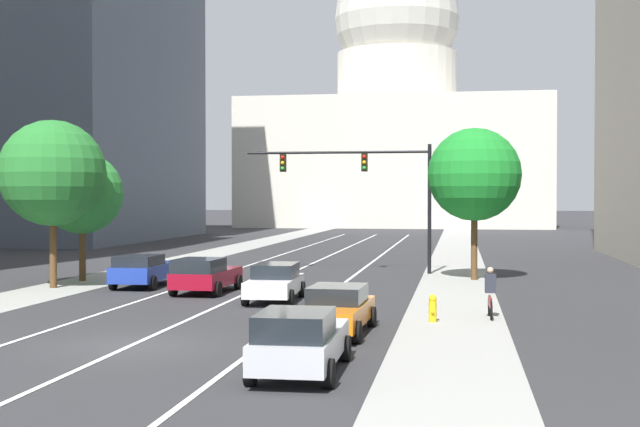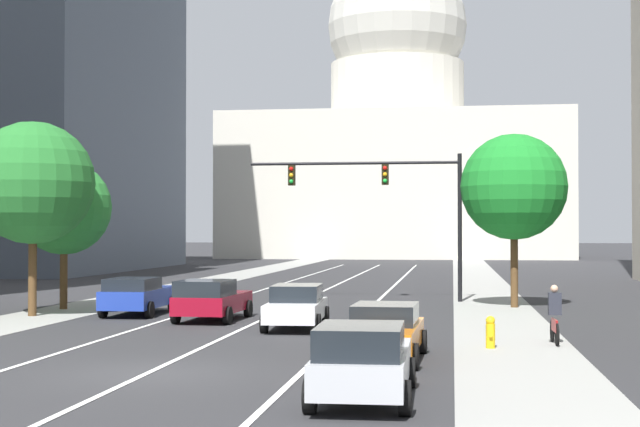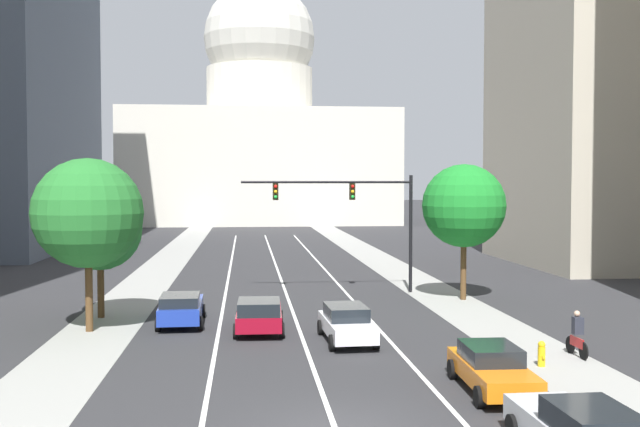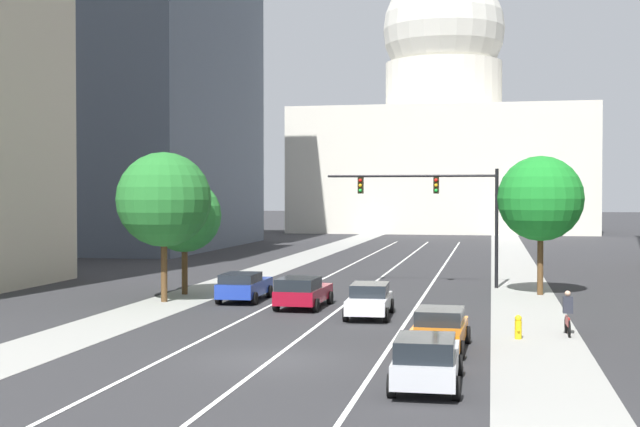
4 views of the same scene
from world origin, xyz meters
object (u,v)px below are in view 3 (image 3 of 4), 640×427
Objects in this scene: traffic_signal_mast at (357,206)px; street_tree_near_left at (88,213)px; fire_hydrant at (542,353)px; car_crimson at (259,314)px; car_blue at (181,308)px; car_white at (347,323)px; car_orange at (492,368)px; capitol_building at (260,134)px; street_tree_near_right at (464,206)px; street_tree_mid_left at (100,229)px; cyclist at (577,334)px.

traffic_signal_mast is 16.38m from street_tree_near_left.
traffic_signal_mast is at bearing 102.54° from fire_hydrant.
fire_hydrant is at bearing -123.42° from car_crimson.
fire_hydrant is at bearing -125.15° from car_blue.
car_orange is at bearing -157.40° from car_white.
capitol_building reaches higher than traffic_signal_mast.
street_tree_near_left reaches higher than car_white.
street_tree_near_right is at bearing -53.99° from car_crimson.
capitol_building is 5.53× the size of street_tree_near_left.
car_white is at bearing -30.31° from street_tree_mid_left.
street_tree_mid_left is at bearing -96.32° from capitol_building.
car_white is at bearing -119.85° from car_crimson.
street_tree_mid_left reaches higher than car_crimson.
street_tree_near_right reaches higher than traffic_signal_mast.
street_tree_near_right is at bearing 19.96° from street_tree_near_left.
traffic_signal_mast is at bearing 17.77° from cyclist.
traffic_signal_mast is 14.81m from street_tree_mid_left.
street_tree_near_left is at bearing 104.72° from car_blue.
car_orange is 1.05× the size of car_crimson.
capitol_building is at bearing -1.33° from car_white.
street_tree_near_left reaches higher than car_blue.
car_blue is at bearing 15.91° from street_tree_near_left.
car_blue is at bearing -159.03° from street_tree_near_right.
street_tree_near_left is at bearing 55.29° from car_orange.
street_tree_near_left is (-9.07, -86.32, -8.94)m from capitol_building.
car_white is at bearing -16.11° from street_tree_near_left.
street_tree_near_left is 1.01× the size of street_tree_near_right.
car_orange is 11.92m from car_crimson.
traffic_signal_mast is 1.60× the size of street_tree_mid_left.
street_tree_near_left is at bearing 71.44° from car_white.
cyclist is at bearing -115.46° from car_white.
cyclist is (1.88, 1.24, 0.39)m from fire_hydrant.
car_blue is 5.70m from street_tree_mid_left.
cyclist is at bearing -19.15° from street_tree_near_left.
car_crimson is (-7.00, 9.64, 0.06)m from car_orange.
car_crimson is at bearing -91.15° from capitol_building.
car_crimson is at bearing -7.63° from street_tree_near_left.
car_blue is 0.62× the size of street_tree_near_right.
car_blue is 15.97m from fire_hydrant.
car_white is at bearing 26.89° from car_orange.
car_crimson is (-3.50, 2.15, 0.03)m from car_white.
traffic_signal_mast is 18.59m from fire_hydrant.
street_tree_near_right reaches higher than car_crimson.
fire_hydrant is 0.12× the size of street_tree_near_right.
car_blue reaches higher than fire_hydrant.
car_orange is 3.93m from fire_hydrant.
car_blue is at bearing 146.04° from fire_hydrant.
cyclist is 14.04m from street_tree_near_right.
street_tree_near_left is at bearing -87.75° from street_tree_mid_left.
capitol_building reaches higher than car_orange.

